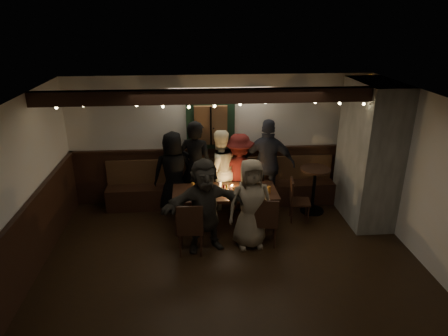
{
  "coord_description": "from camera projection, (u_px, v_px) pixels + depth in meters",
  "views": [
    {
      "loc": [
        -0.54,
        -5.15,
        3.72
      ],
      "look_at": [
        -0.0,
        1.6,
        1.05
      ],
      "focal_mm": 32.0,
      "sensor_mm": 36.0,
      "label": 1
    }
  ],
  "objects": [
    {
      "name": "chair_end",
      "position": [
        296.0,
        198.0,
        7.47
      ],
      "size": [
        0.42,
        0.42,
        0.82
      ],
      "color": "black",
      "rests_on": "ground"
    },
    {
      "name": "person_b",
      "position": [
        196.0,
        167.0,
        7.69
      ],
      "size": [
        0.78,
        0.65,
        1.84
      ],
      "primitive_type": "imported",
      "rotation": [
        0.0,
        0.0,
        2.78
      ],
      "color": "black",
      "rests_on": "ground"
    },
    {
      "name": "room",
      "position": [
        284.0,
        169.0,
        7.18
      ],
      "size": [
        6.02,
        5.01,
        2.62
      ],
      "color": "black",
      "rests_on": "ground"
    },
    {
      "name": "person_g",
      "position": [
        251.0,
        204.0,
        6.54
      ],
      "size": [
        0.8,
        0.56,
        1.55
      ],
      "primitive_type": "imported",
      "rotation": [
        0.0,
        0.0,
        0.09
      ],
      "color": "gray",
      "rests_on": "ground"
    },
    {
      "name": "dining_table",
      "position": [
        225.0,
        194.0,
        7.25
      ],
      "size": [
        1.89,
        0.81,
        0.82
      ],
      "color": "black",
      "rests_on": "ground"
    },
    {
      "name": "person_e",
      "position": [
        268.0,
        164.0,
        7.87
      ],
      "size": [
        1.13,
        0.67,
        1.81
      ],
      "primitive_type": "imported",
      "rotation": [
        0.0,
        0.0,
        2.91
      ],
      "color": "#22242F",
      "rests_on": "ground"
    },
    {
      "name": "person_d",
      "position": [
        239.0,
        172.0,
        7.85
      ],
      "size": [
        1.06,
        0.68,
        1.55
      ],
      "primitive_type": "imported",
      "rotation": [
        0.0,
        0.0,
        3.03
      ],
      "color": "#45100E",
      "rests_on": "ground"
    },
    {
      "name": "person_c",
      "position": [
        219.0,
        170.0,
        7.85
      ],
      "size": [
        0.93,
        0.82,
        1.62
      ],
      "primitive_type": "imported",
      "rotation": [
        0.0,
        0.0,
        3.44
      ],
      "color": "#F6EBC1",
      "rests_on": "ground"
    },
    {
      "name": "chair_near_right",
      "position": [
        266.0,
        219.0,
        6.62
      ],
      "size": [
        0.46,
        0.46,
        0.88
      ],
      "color": "black",
      "rests_on": "ground"
    },
    {
      "name": "chair_near_left",
      "position": [
        190.0,
        226.0,
        6.37
      ],
      "size": [
        0.43,
        0.43,
        0.92
      ],
      "color": "black",
      "rests_on": "ground"
    },
    {
      "name": "person_a",
      "position": [
        174.0,
        172.0,
        7.73
      ],
      "size": [
        0.83,
        0.58,
        1.61
      ],
      "primitive_type": "imported",
      "rotation": [
        0.0,
        0.0,
        3.23
      ],
      "color": "black",
      "rests_on": "ground"
    },
    {
      "name": "high_top",
      "position": [
        314.0,
        184.0,
        7.75
      ],
      "size": [
        0.57,
        0.57,
        0.91
      ],
      "color": "black",
      "rests_on": "ground"
    },
    {
      "name": "person_f",
      "position": [
        205.0,
        205.0,
        6.44
      ],
      "size": [
        1.54,
        0.78,
        1.59
      ],
      "primitive_type": "imported",
      "rotation": [
        0.0,
        0.0,
        0.22
      ],
      "color": "#2B2822",
      "rests_on": "ground"
    }
  ]
}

